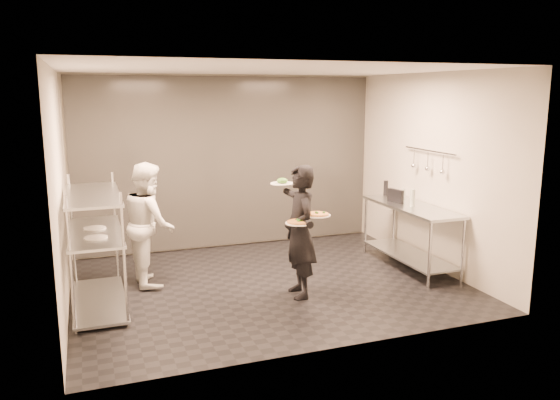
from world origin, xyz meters
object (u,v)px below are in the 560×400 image
object	(u,v)px
pos_monitor	(396,196)
bottle_clear	(404,194)
salad_plate	(282,182)
bottle_green	(412,198)
chef	(149,223)
bottle_dark	(386,188)
prep_counter	(410,225)
pass_rack	(96,243)
waiter	(300,232)
pizza_plate_near	(299,222)
pizza_plate_far	(318,214)

from	to	relation	value
pos_monitor	bottle_clear	xyz separation A→B (m)	(0.22, 0.14, -0.01)
salad_plate	bottle_green	size ratio (longest dim) A/B	1.19
salad_plate	bottle_green	bearing A→B (deg)	3.60
chef	bottle_dark	xyz separation A→B (m)	(3.69, 0.20, 0.22)
prep_counter	bottle_dark	size ratio (longest dim) A/B	7.65
pass_rack	prep_counter	world-z (taller)	pass_rack
waiter	pizza_plate_near	world-z (taller)	waiter
pizza_plate_far	salad_plate	world-z (taller)	salad_plate
pizza_plate_far	bottle_dark	xyz separation A→B (m)	(1.84, 1.54, -0.04)
pizza_plate_near	bottle_dark	xyz separation A→B (m)	(2.09, 1.54, 0.03)
bottle_clear	bottle_green	bearing A→B (deg)	-107.97
pizza_plate_near	bottle_green	size ratio (longest dim) A/B	1.25
chef	pos_monitor	bearing A→B (deg)	-98.79
prep_counter	pizza_plate_far	size ratio (longest dim) A/B	5.95
pizza_plate_far	salad_plate	distance (m)	0.67
chef	bottle_clear	xyz separation A→B (m)	(3.75, -0.22, 0.19)
bottle_green	bottle_dark	world-z (taller)	bottle_green
chef	pizza_plate_near	world-z (taller)	chef
bottle_green	pass_rack	bearing A→B (deg)	178.85
bottle_green	bottle_clear	distance (m)	0.49
waiter	pos_monitor	size ratio (longest dim) A/B	5.92
bottle_green	bottle_clear	size ratio (longest dim) A/B	1.48
pos_monitor	bottle_clear	size ratio (longest dim) A/B	1.63
pizza_plate_near	bottle_clear	size ratio (longest dim) A/B	1.85
pass_rack	pizza_plate_near	world-z (taller)	pass_rack
bottle_clear	chef	bearing A→B (deg)	176.66
salad_plate	bottle_dark	bearing A→B (deg)	25.72
waiter	pizza_plate_near	bearing A→B (deg)	-23.00
pizza_plate_far	pizza_plate_near	bearing A→B (deg)	179.97
pizza_plate_far	pos_monitor	bearing A→B (deg)	30.31
pizza_plate_far	bottle_dark	world-z (taller)	bottle_dark
waiter	bottle_green	distance (m)	1.96
waiter	pizza_plate_far	distance (m)	0.36
pizza_plate_near	pizza_plate_far	xyz separation A→B (m)	(0.25, -0.00, 0.08)
prep_counter	pos_monitor	xyz separation A→B (m)	(-0.12, 0.24, 0.40)
pizza_plate_near	salad_plate	bearing A→B (deg)	91.63
pass_rack	pos_monitor	world-z (taller)	pass_rack
bottle_dark	salad_plate	bearing A→B (deg)	-154.28
pizza_plate_near	bottle_clear	xyz separation A→B (m)	(2.15, 1.12, 0.00)
pizza_plate_near	pizza_plate_far	distance (m)	0.26
salad_plate	bottle_clear	size ratio (longest dim) A/B	1.77
chef	pos_monitor	distance (m)	3.55
salad_plate	bottle_green	world-z (taller)	salad_plate
chef	salad_plate	distance (m)	1.87
bottle_clear	pizza_plate_far	bearing A→B (deg)	-149.58
pizza_plate_near	chef	bearing A→B (deg)	140.09
salad_plate	chef	bearing A→B (deg)	152.84
pizza_plate_far	pos_monitor	xyz separation A→B (m)	(1.68, 0.98, -0.06)
bottle_clear	bottle_dark	xyz separation A→B (m)	(-0.06, 0.42, 0.03)
pizza_plate_near	pizza_plate_far	size ratio (longest dim) A/B	1.04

